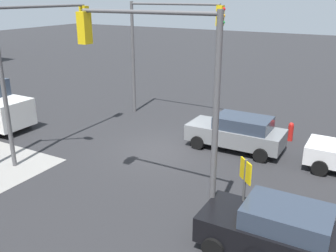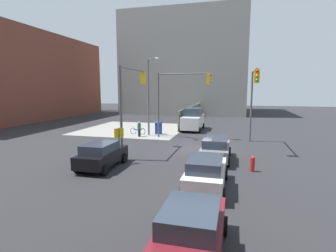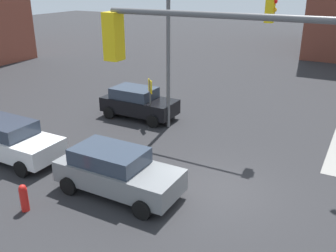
{
  "view_description": "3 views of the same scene",
  "coord_description": "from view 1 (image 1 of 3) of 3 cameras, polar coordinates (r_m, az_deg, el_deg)",
  "views": [
    {
      "loc": [
        -8.24,
        13.85,
        6.84
      ],
      "look_at": [
        -0.51,
        0.17,
        1.32
      ],
      "focal_mm": 40.0,
      "sensor_mm": 36.0,
      "label": 1
    },
    {
      "loc": [
        -21.0,
        -3.09,
        4.94
      ],
      "look_at": [
        -1.6,
        1.92,
        2.08
      ],
      "focal_mm": 28.0,
      "sensor_mm": 36.0,
      "label": 2
    },
    {
      "loc": [
        3.98,
        -10.99,
        6.98
      ],
      "look_at": [
        -2.33,
        0.52,
        1.81
      ],
      "focal_mm": 40.0,
      "sensor_mm": 36.0,
      "label": 3
    }
  ],
  "objects": [
    {
      "name": "traffic_signal_se_corner",
      "position": [
        21.27,
        -0.41,
        13.44
      ],
      "size": [
        5.75,
        0.36,
        6.5
      ],
      "color": "#59595B",
      "rests_on": "ground"
    },
    {
      "name": "sedan_gray",
      "position": [
        17.6,
        10.49,
        -0.9
      ],
      "size": [
        4.41,
        2.02,
        1.62
      ],
      "color": "slate",
      "rests_on": "ground"
    },
    {
      "name": "traffic_signal_ne_corner",
      "position": [
        17.23,
        -18.95,
        10.94
      ],
      "size": [
        0.36,
        5.36,
        6.5
      ],
      "color": "#59595B",
      "rests_on": "ground"
    },
    {
      "name": "warning_sign_two_way",
      "position": [
        11.26,
        11.6,
        -8.59
      ],
      "size": [
        0.48,
        0.48,
        2.4
      ],
      "color": "#4C4C4C",
      "rests_on": "ground"
    },
    {
      "name": "fire_hydrant",
      "position": [
        19.41,
        18.19,
        -0.76
      ],
      "size": [
        0.26,
        0.26,
        0.94
      ],
      "color": "red",
      "rests_on": "ground"
    },
    {
      "name": "sedan_black",
      "position": [
        10.87,
        16.22,
        -15.02
      ],
      "size": [
        3.99,
        2.02,
        1.62
      ],
      "color": "black",
      "rests_on": "ground"
    },
    {
      "name": "traffic_signal_nw_corner",
      "position": [
        11.13,
        -1.47,
        7.72
      ],
      "size": [
        4.95,
        0.36,
        6.5
      ],
      "color": "#59595B",
      "rests_on": "ground"
    },
    {
      "name": "ground_plane",
      "position": [
        17.5,
        -1.19,
        -3.65
      ],
      "size": [
        120.0,
        120.0,
        0.0
      ],
      "primitive_type": "plane",
      "color": "#28282B"
    }
  ]
}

